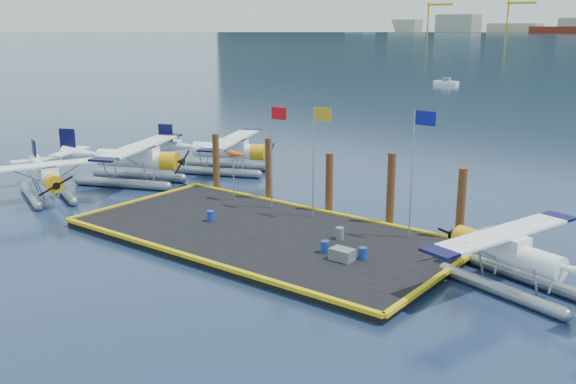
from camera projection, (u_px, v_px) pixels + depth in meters
The scene contains 21 objects.
ground at pixel (263, 239), 33.70m from camera, with size 4000.00×4000.00×0.00m, color #19284B.
dock at pixel (263, 235), 33.65m from camera, with size 20.00×10.00×0.40m, color black.
dock_bumpers at pixel (263, 230), 33.57m from camera, with size 20.25×10.25×0.18m, color gold, non-canonical shape.
seaplane_a at pixel (47, 178), 41.02m from camera, with size 8.28×8.73×3.18m.
seaplane_b at pixel (135, 162), 44.80m from camera, with size 9.75×10.29×3.74m.
seaplane_c at pixel (227, 153), 48.32m from camera, with size 9.22×9.73×3.54m.
seaplane_d at pixel (510, 257), 27.10m from camera, with size 8.37×8.99×3.21m.
drum_0 at pixel (211, 216), 35.26m from camera, with size 0.43×0.43×0.60m, color navy.
drum_1 at pixel (325, 247), 30.41m from camera, with size 0.41×0.41×0.58m, color navy.
drum_2 at pixel (363, 253), 29.57m from camera, with size 0.40×0.40×0.57m, color navy.
drum_4 at pixel (340, 233), 32.35m from camera, with size 0.43×0.43×0.61m, color #5D5D63.
crate at pixel (342, 254), 29.47m from camera, with size 1.08×0.72×0.54m, color #5D5D63.
flagpole_red at pixel (274, 142), 36.85m from camera, with size 1.14×0.08×6.00m.
flagpole_yellow at pixel (317, 145), 35.06m from camera, with size 1.14×0.08×6.20m.
flagpole_blue at pixel (417, 155), 31.48m from camera, with size 1.14×0.08×6.50m.
windsock at pixel (239, 156), 38.76m from camera, with size 1.40×0.44×3.12m.
piling_0 at pixel (216, 164), 42.34m from camera, with size 0.44×0.44×4.00m, color #4B2215.
piling_1 at pixel (269, 172), 39.67m from camera, with size 0.44×0.44×4.20m, color #4B2215.
piling_2 at pixel (329, 185), 37.07m from camera, with size 0.44×0.44×3.80m, color #4B2215.
piling_3 at pixel (391, 192), 34.65m from camera, with size 0.44×0.44×4.30m, color #4B2215.
piling_4 at pixel (461, 207), 32.33m from camera, with size 0.44×0.44×4.00m, color #4B2215.
Camera 1 is at (20.51, -24.57, 10.90)m, focal length 40.00 mm.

